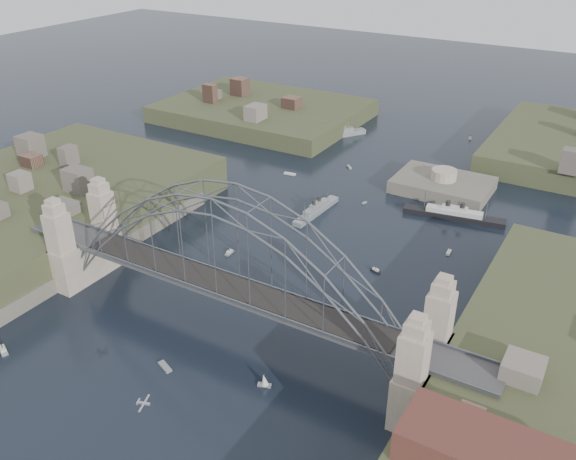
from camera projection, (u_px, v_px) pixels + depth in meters
The scene contains 21 objects.
ground at pixel (231, 330), 97.93m from camera, with size 500.00×500.00×0.00m, color black.
bridge at pixel (227, 265), 92.11m from camera, with size 84.00×13.80×24.60m.
headland_nw at pixel (263, 117), 194.45m from camera, with size 60.00×45.00×9.00m, color #3C4225.
fort_island at pixel (442, 192), 145.74m from camera, with size 22.00×16.00×9.40m.
wharf_shed at pixel (496, 458), 62.79m from camera, with size 20.00×8.00×4.00m, color #592D26.
naval_cruiser_near at pixel (316, 210), 134.65m from camera, with size 2.94×16.27×4.85m.
naval_cruiser_far at pixel (338, 134), 178.80m from camera, with size 12.05×16.14×6.02m.
ocean_liner at pixel (454, 215), 132.37m from camera, with size 22.01×6.39×5.36m.
aeroplane at pixel (143, 403), 72.22m from camera, with size 1.64×2.85×0.42m.
small_boat_a at pixel (229, 253), 119.16m from camera, with size 0.79×2.25×1.43m.
small_boat_b at pixel (375, 271), 113.28m from camera, with size 2.15×1.23×1.43m.
small_boat_c at pixel (165, 367), 89.90m from camera, with size 2.95×1.92×0.45m.
small_boat_d at pixel (449, 253), 119.43m from camera, with size 0.87×2.20×0.45m.
small_boat_e at pixel (290, 174), 154.27m from camera, with size 3.11×1.29×0.45m.
small_boat_f at pixel (364, 203), 139.28m from camera, with size 0.88×1.43×0.45m.
small_boat_h at pixel (349, 167), 158.30m from camera, with size 2.07×2.13×0.45m.
small_boat_i at pixel (470, 361), 91.00m from camera, with size 1.04×2.13×0.45m.
small_boat_j at pixel (3, 350), 93.14m from camera, with size 2.94×1.98×1.43m.
small_boat_k at pixel (470, 138), 177.35m from camera, with size 1.10×1.81×1.43m.
small_boat_l at pixel (138, 206), 138.04m from camera, with size 2.41×1.03×0.45m.
small_boat_m at pixel (264, 381), 86.10m from camera, with size 2.06×1.34×2.38m.
Camera 1 is at (48.09, -62.98, 60.46)m, focal length 37.98 mm.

